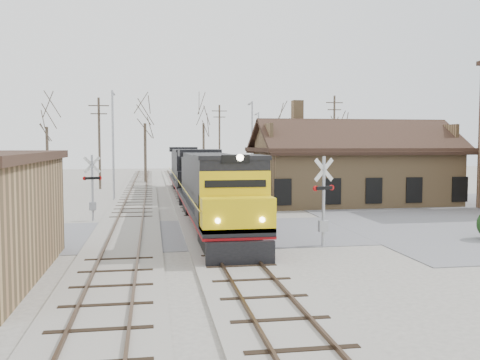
% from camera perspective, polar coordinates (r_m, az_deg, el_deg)
% --- Properties ---
extents(ground, '(140.00, 140.00, 0.00)m').
position_cam_1_polar(ground, '(27.55, -2.59, -5.67)').
color(ground, '#AAA499').
rests_on(ground, ground).
extents(road, '(60.00, 9.00, 0.03)m').
position_cam_1_polar(road, '(27.54, -2.59, -5.64)').
color(road, slate).
rests_on(road, ground).
extents(track_main, '(3.40, 90.00, 0.24)m').
position_cam_1_polar(track_main, '(42.33, -4.99, -2.20)').
color(track_main, '#AAA499').
rests_on(track_main, ground).
extents(track_siding, '(3.40, 90.00, 0.24)m').
position_cam_1_polar(track_siding, '(42.23, -11.10, -2.27)').
color(track_siding, '#AAA499').
rests_on(track_siding, ground).
extents(depot, '(15.20, 9.31, 7.90)m').
position_cam_1_polar(depot, '(41.88, 11.90, 0.88)').
color(depot, '#98774E').
rests_on(depot, ground).
extents(locomotive_lead, '(2.80, 18.77, 4.16)m').
position_cam_1_polar(locomotive_lead, '(28.33, -2.86, -0.94)').
color(locomotive_lead, black).
rests_on(locomotive_lead, ground).
extents(locomotive_trailing, '(2.80, 18.77, 3.94)m').
position_cam_1_polar(locomotive_trailing, '(47.27, -5.48, 1.03)').
color(locomotive_trailing, black).
rests_on(locomotive_trailing, ground).
extents(crossbuck_near, '(1.10, 0.48, 4.03)m').
position_cam_1_polar(crossbuck_near, '(24.07, 8.90, -2.57)').
color(crossbuck_near, '#A5A8AD').
rests_on(crossbuck_near, ground).
extents(crossbuck_far, '(1.09, 0.41, 3.91)m').
position_cam_1_polar(crossbuck_far, '(32.67, -15.46, -1.02)').
color(crossbuck_far, '#A5A8AD').
rests_on(crossbuck_far, ground).
extents(streetlight_a, '(0.25, 2.04, 8.81)m').
position_cam_1_polar(streetlight_a, '(44.22, -13.39, 4.30)').
color(streetlight_a, '#A5A8AD').
rests_on(streetlight_a, ground).
extents(streetlight_b, '(0.25, 2.04, 8.63)m').
position_cam_1_polar(streetlight_b, '(52.20, 1.27, 4.25)').
color(streetlight_b, '#A5A8AD').
rests_on(streetlight_b, ground).
extents(streetlight_c, '(0.25, 2.04, 8.13)m').
position_cam_1_polar(streetlight_c, '(62.18, 1.95, 3.97)').
color(streetlight_c, '#A5A8AD').
rests_on(streetlight_c, ground).
extents(utility_pole_a, '(2.00, 0.24, 9.09)m').
position_cam_1_polar(utility_pole_a, '(55.09, -14.77, 4.01)').
color(utility_pole_a, '#382D23').
rests_on(utility_pole_a, ground).
extents(utility_pole_b, '(2.00, 0.24, 9.61)m').
position_cam_1_polar(utility_pole_b, '(70.99, -2.20, 4.32)').
color(utility_pole_b, '#382D23').
rests_on(utility_pole_b, ground).
extents(utility_pole_c, '(2.00, 0.24, 9.98)m').
position_cam_1_polar(utility_pole_c, '(62.25, 10.00, 4.49)').
color(utility_pole_c, '#382D23').
rests_on(utility_pole_c, ground).
extents(tree_a, '(4.25, 4.25, 10.42)m').
position_cam_1_polar(tree_a, '(63.02, -19.95, 6.30)').
color(tree_a, '#382D23').
rests_on(tree_a, ground).
extents(tree_b, '(4.57, 4.57, 11.19)m').
position_cam_1_polar(tree_b, '(62.56, -10.12, 7.01)').
color(tree_b, '#382D23').
rests_on(tree_b, ground).
extents(tree_c, '(4.87, 4.87, 11.92)m').
position_cam_1_polar(tree_c, '(74.23, -3.92, 6.98)').
color(tree_c, '#382D23').
rests_on(tree_c, ground).
extents(tree_d, '(4.14, 4.14, 10.15)m').
position_cam_1_polar(tree_d, '(70.42, 4.84, 6.10)').
color(tree_d, '#382D23').
rests_on(tree_d, ground).
extents(tree_e, '(3.75, 3.75, 9.18)m').
position_cam_1_polar(tree_e, '(68.13, 10.70, 5.53)').
color(tree_e, '#382D23').
rests_on(tree_e, ground).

